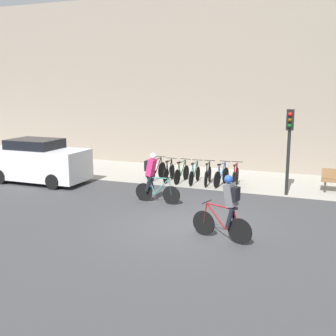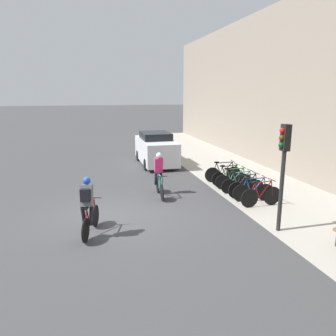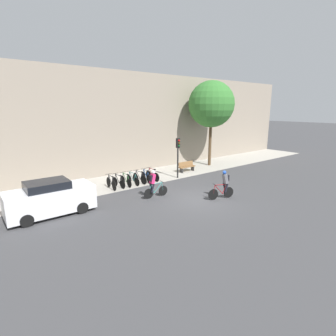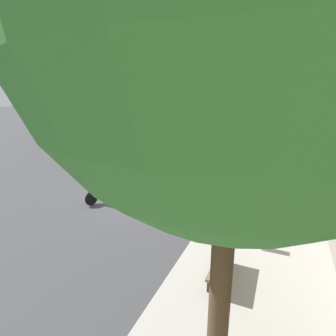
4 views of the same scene
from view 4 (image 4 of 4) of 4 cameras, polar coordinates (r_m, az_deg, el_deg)
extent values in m
plane|color=#3D3D3F|center=(13.91, -8.84, -5.86)|extent=(200.00, 200.00, 0.00)
cube|color=#A39E93|center=(11.94, 20.10, -10.48)|extent=(44.00, 4.50, 0.01)
cylinder|color=black|center=(13.92, 0.90, -4.22)|extent=(0.65, 0.07, 0.65)
cylinder|color=black|center=(14.83, 2.74, -2.95)|extent=(0.65, 0.07, 0.65)
cylinder|color=teal|center=(14.13, 1.56, -2.69)|extent=(0.59, 0.07, 0.62)
cylinder|color=teal|center=(14.48, 2.24, -2.30)|extent=(0.27, 0.05, 0.58)
cylinder|color=teal|center=(14.15, 1.78, -1.47)|extent=(0.80, 0.08, 0.07)
cylinder|color=teal|center=(14.65, 2.39, -3.22)|extent=(0.43, 0.06, 0.05)
cylinder|color=teal|center=(14.66, 2.59, -2.04)|extent=(0.22, 0.04, 0.56)
cylinder|color=teal|center=(13.86, 0.98, -3.04)|extent=(0.12, 0.04, 0.59)
cylinder|color=black|center=(13.79, 1.07, -1.69)|extent=(0.05, 0.46, 0.03)
cube|color=black|center=(14.48, 2.45, -0.96)|extent=(0.20, 0.09, 0.06)
cube|color=#E52866|center=(14.30, 2.30, 0.20)|extent=(0.34, 0.34, 0.63)
sphere|color=silver|center=(14.13, 2.18, 1.72)|extent=(0.23, 0.23, 0.22)
cylinder|color=black|center=(14.56, 1.96, -1.88)|extent=(0.28, 0.12, 0.56)
cylinder|color=black|center=(14.47, 2.75, -2.00)|extent=(0.25, 0.12, 0.56)
cube|color=black|center=(14.41, 2.54, 0.53)|extent=(0.15, 0.27, 0.36)
cylinder|color=black|center=(13.55, -12.42, -5.09)|extent=(0.67, 0.22, 0.69)
cylinder|color=black|center=(12.97, -16.32, -6.35)|extent=(0.67, 0.22, 0.69)
cylinder|color=maroon|center=(13.25, -13.78, -4.37)|extent=(0.59, 0.21, 0.63)
cylinder|color=maroon|center=(13.03, -15.23, -4.89)|extent=(0.28, 0.12, 0.58)
cylinder|color=maroon|center=(13.09, -14.29, -3.34)|extent=(0.80, 0.27, 0.07)
cylinder|color=maroon|center=(13.08, -15.50, -6.12)|extent=(0.44, 0.15, 0.05)
cylinder|color=maroon|center=(12.92, -16.04, -5.10)|extent=(0.23, 0.09, 0.56)
cylinder|color=maroon|center=(13.43, -12.64, -3.98)|extent=(0.13, 0.07, 0.59)
cylinder|color=black|center=(13.30, -12.88, -2.69)|extent=(0.15, 0.45, 0.03)
cube|color=black|center=(12.86, -15.78, -3.67)|extent=(0.21, 0.13, 0.06)
cube|color=#5B5B60|center=(12.81, -15.52, -2.17)|extent=(0.40, 0.40, 0.63)
sphere|color=#1E47AD|center=(12.74, -15.36, -0.34)|extent=(0.27, 0.27, 0.22)
cylinder|color=black|center=(12.88, -15.24, -4.76)|extent=(0.29, 0.18, 0.56)
cylinder|color=black|center=(13.06, -15.79, -4.53)|extent=(0.26, 0.17, 0.56)
cube|color=black|center=(12.72, -16.06, -2.11)|extent=(0.21, 0.29, 0.36)
cylinder|color=black|center=(14.80, 17.98, -3.66)|extent=(0.09, 0.71, 0.71)
cylinder|color=black|center=(14.99, 14.10, -3.10)|extent=(0.09, 0.71, 0.71)
cylinder|color=black|center=(14.77, 16.73, -2.44)|extent=(0.08, 0.57, 0.62)
cylinder|color=black|center=(14.85, 15.29, -2.29)|extent=(0.06, 0.27, 0.58)
cylinder|color=black|center=(14.71, 16.39, -1.33)|extent=(0.10, 0.77, 0.07)
cylinder|color=black|center=(14.95, 14.87, -3.24)|extent=(0.06, 0.42, 0.05)
cylinder|color=black|center=(14.89, 14.52, -2.15)|extent=(0.05, 0.22, 0.56)
cylinder|color=black|center=(14.71, 17.91, -2.57)|extent=(0.04, 0.12, 0.59)
cylinder|color=black|center=(14.62, 17.86, -1.32)|extent=(0.46, 0.06, 0.03)
cube|color=black|center=(14.78, 14.95, -1.03)|extent=(0.10, 0.21, 0.06)
cylinder|color=black|center=(14.34, 17.62, -4.40)|extent=(0.09, 0.64, 0.64)
cylinder|color=black|center=(14.38, 13.72, -4.02)|extent=(0.09, 0.64, 0.64)
cylinder|color=black|center=(14.26, 16.38, -3.21)|extent=(0.08, 0.54, 0.62)
cylinder|color=black|center=(14.28, 14.92, -3.13)|extent=(0.06, 0.26, 0.58)
cylinder|color=black|center=(14.17, 16.03, -2.08)|extent=(0.10, 0.73, 0.07)
cylinder|color=black|center=(14.37, 14.49, -4.13)|extent=(0.06, 0.40, 0.05)
cylinder|color=black|center=(14.29, 14.14, -3.02)|extent=(0.05, 0.21, 0.56)
cylinder|color=black|center=(14.24, 17.56, -3.29)|extent=(0.05, 0.12, 0.58)
cylinder|color=black|center=(14.14, 17.51, -2.01)|extent=(0.46, 0.07, 0.03)
cube|color=black|center=(14.19, 14.58, -1.85)|extent=(0.10, 0.21, 0.06)
cylinder|color=black|center=(13.74, 17.39, -5.27)|extent=(0.06, 0.64, 0.64)
cylinder|color=black|center=(13.91, 13.22, -4.69)|extent=(0.06, 0.64, 0.64)
cylinder|color=#2D6B33|center=(13.69, 16.05, -3.97)|extent=(0.06, 0.57, 0.62)
cylinder|color=#2D6B33|center=(13.76, 14.49, -3.82)|extent=(0.05, 0.26, 0.58)
cylinder|color=#2D6B33|center=(13.62, 15.67, -2.79)|extent=(0.07, 0.76, 0.07)
cylinder|color=#2D6B33|center=(13.87, 14.04, -4.84)|extent=(0.05, 0.41, 0.05)
cylinder|color=#2D6B33|center=(13.80, 13.66, -3.67)|extent=(0.04, 0.22, 0.56)
cylinder|color=#2D6B33|center=(13.64, 17.32, -4.11)|extent=(0.04, 0.12, 0.59)
cylinder|color=black|center=(13.55, 17.26, -2.77)|extent=(0.46, 0.05, 0.03)
cube|color=black|center=(13.68, 14.12, -2.48)|extent=(0.09, 0.20, 0.06)
cylinder|color=black|center=(13.24, 17.16, -6.10)|extent=(0.06, 0.62, 0.62)
cylinder|color=black|center=(13.34, 12.61, -5.60)|extent=(0.06, 0.62, 0.62)
cylinder|color=teal|center=(13.17, 15.69, -4.79)|extent=(0.06, 0.58, 0.62)
cylinder|color=teal|center=(13.21, 14.00, -4.67)|extent=(0.05, 0.27, 0.58)
cylinder|color=teal|center=(13.08, 15.28, -3.58)|extent=(0.07, 0.79, 0.07)
cylinder|color=teal|center=(13.32, 13.51, -5.73)|extent=(0.05, 0.43, 0.05)
cylinder|color=teal|center=(13.23, 13.09, -4.53)|extent=(0.04, 0.22, 0.56)
cylinder|color=teal|center=(13.14, 17.07, -4.91)|extent=(0.04, 0.12, 0.59)
cylinder|color=black|center=(13.03, 17.01, -3.53)|extent=(0.46, 0.05, 0.03)
cube|color=black|center=(13.12, 13.59, -3.29)|extent=(0.09, 0.20, 0.06)
cylinder|color=black|center=(12.74, 16.67, -6.87)|extent=(0.11, 0.65, 0.66)
cylinder|color=black|center=(12.77, 12.22, -6.49)|extent=(0.11, 0.65, 0.66)
cylinder|color=black|center=(12.64, 15.25, -5.56)|extent=(0.10, 0.54, 0.62)
cylinder|color=black|center=(12.65, 13.58, -5.49)|extent=(0.07, 0.26, 0.58)
cylinder|color=black|center=(12.54, 14.84, -4.32)|extent=(0.13, 0.73, 0.07)
cylinder|color=black|center=(12.76, 13.10, -6.60)|extent=(0.08, 0.40, 0.05)
cylinder|color=black|center=(12.66, 12.69, -5.37)|extent=(0.06, 0.21, 0.56)
cylinder|color=black|center=(12.63, 16.59, -5.64)|extent=(0.05, 0.12, 0.58)
cylinder|color=black|center=(12.52, 16.53, -4.22)|extent=(0.46, 0.08, 0.03)
cube|color=black|center=(12.55, 13.18, -4.07)|extent=(0.10, 0.21, 0.06)
cylinder|color=black|center=(12.10, 16.15, -8.00)|extent=(0.12, 0.68, 0.68)
cylinder|color=black|center=(12.34, 11.83, -7.20)|extent=(0.12, 0.68, 0.68)
cylinder|color=#1E478C|center=(12.06, 14.75, -6.50)|extent=(0.10, 0.53, 0.62)
cylinder|color=#1E478C|center=(12.16, 13.14, -6.28)|extent=(0.07, 0.25, 0.58)
cylinder|color=#1E478C|center=(11.99, 14.36, -5.16)|extent=(0.13, 0.71, 0.07)
cylinder|color=#1E478C|center=(12.29, 12.67, -7.40)|extent=(0.08, 0.39, 0.05)
cylinder|color=#1E478C|center=(12.21, 12.29, -6.09)|extent=(0.06, 0.21, 0.56)
cylinder|color=#1E478C|center=(11.99, 16.07, -6.70)|extent=(0.05, 0.12, 0.58)
cylinder|color=black|center=(11.88, 16.02, -5.20)|extent=(0.46, 0.08, 0.03)
cube|color=black|center=(12.07, 12.76, -4.77)|extent=(0.10, 0.21, 0.06)
cylinder|color=black|center=(11.65, 15.79, -8.85)|extent=(0.08, 0.71, 0.71)
cylinder|color=black|center=(11.73, 11.11, -8.35)|extent=(0.08, 0.71, 0.71)
cylinder|color=maroon|center=(11.56, 14.28, -7.42)|extent=(0.08, 0.53, 0.62)
cylinder|color=maroon|center=(11.59, 12.54, -7.30)|extent=(0.06, 0.25, 0.58)
cylinder|color=maroon|center=(11.46, 13.86, -6.06)|extent=(0.09, 0.71, 0.07)
cylinder|color=maroon|center=(11.71, 12.04, -8.49)|extent=(0.06, 0.38, 0.05)
cylinder|color=maroon|center=(11.61, 11.60, -7.16)|extent=(0.05, 0.20, 0.56)
cylinder|color=maroon|center=(11.53, 15.71, -7.52)|extent=(0.04, 0.11, 0.58)
cylinder|color=black|center=(11.41, 15.64, -5.98)|extent=(0.46, 0.06, 0.03)
cube|color=black|center=(11.48, 12.11, -5.76)|extent=(0.09, 0.21, 0.06)
cylinder|color=black|center=(9.44, 8.00, -6.08)|extent=(0.12, 0.12, 3.21)
cube|color=black|center=(9.05, 8.29, 1.12)|extent=(0.26, 0.20, 0.76)
sphere|color=red|center=(9.04, 7.58, 2.49)|extent=(0.15, 0.15, 0.15)
sphere|color=#4C380A|center=(9.09, 7.53, 1.21)|extent=(0.15, 0.15, 0.15)
sphere|color=#0C4719|center=(9.14, 7.48, -0.06)|extent=(0.15, 0.15, 0.15)
cube|color=brown|center=(8.04, 11.30, -19.88)|extent=(1.65, 0.40, 0.08)
cube|color=brown|center=(7.88, 12.74, -18.68)|extent=(1.65, 0.12, 0.40)
cube|color=#2D2D2D|center=(8.70, 12.27, -18.66)|extent=(0.08, 0.36, 0.45)
cube|color=#2D2D2D|center=(7.66, 9.97, -23.99)|extent=(0.08, 0.36, 0.45)
cube|color=silver|center=(19.42, 11.62, 2.78)|extent=(4.30, 1.78, 1.27)
cube|color=black|center=(19.35, 11.82, 5.26)|extent=(2.06, 1.57, 0.40)
cylinder|color=black|center=(18.47, 8.13, 0.67)|extent=(0.62, 0.20, 0.62)
cylinder|color=black|center=(18.12, 13.11, 0.10)|extent=(0.62, 0.20, 0.62)
cylinder|color=black|center=(20.98, 10.17, 2.41)|extent=(0.62, 0.20, 0.62)
cylinder|color=black|center=(20.66, 14.58, 1.94)|extent=(0.62, 0.20, 0.62)
cylinder|color=#4C3823|center=(4.06, 10.90, -29.56)|extent=(0.28, 0.28, 4.46)
sphere|color=#33702D|center=(2.97, 15.12, 30.31)|extent=(4.34, 4.34, 4.34)
camera|label=1|loc=(19.63, -45.54, 8.03)|focal=45.00mm
camera|label=2|loc=(7.89, -62.88, -0.34)|focal=35.00mm
camera|label=3|loc=(28.16, -16.29, 16.06)|focal=28.00mm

